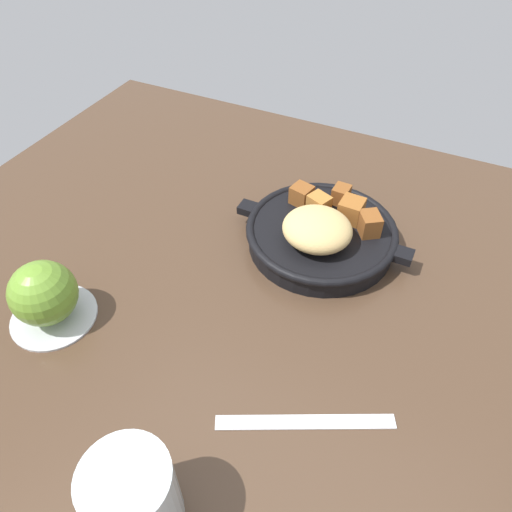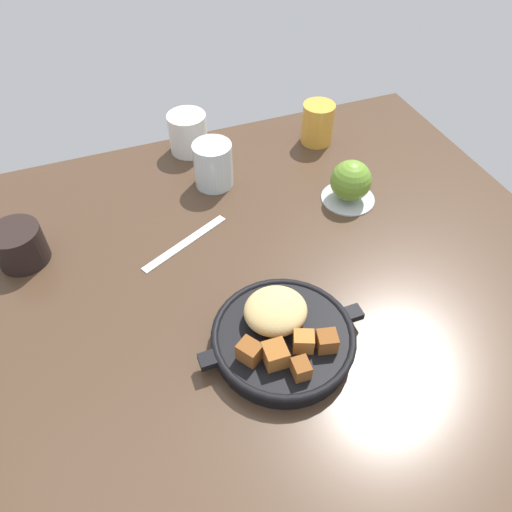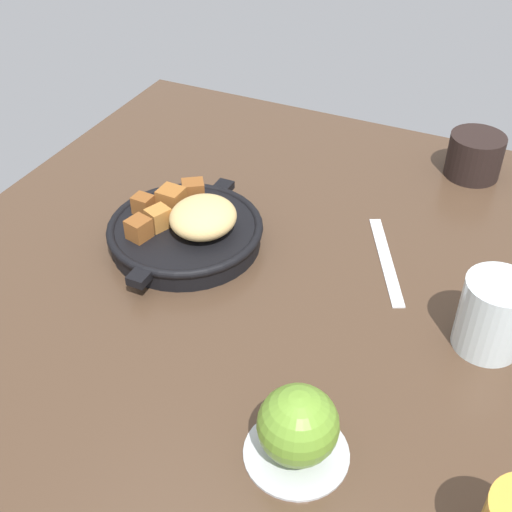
{
  "view_description": "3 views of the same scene",
  "coord_description": "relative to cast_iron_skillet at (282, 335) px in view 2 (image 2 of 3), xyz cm",
  "views": [
    {
      "loc": [
        -18.95,
        35.72,
        47.69
      ],
      "look_at": [
        -0.57,
        -2.77,
        5.35
      ],
      "focal_mm": 33.7,
      "sensor_mm": 36.0,
      "label": 1
    },
    {
      "loc": [
        -23.7,
        -50.31,
        62.8
      ],
      "look_at": [
        -4.53,
        0.19,
        5.41
      ],
      "focal_mm": 34.3,
      "sensor_mm": 36.0,
      "label": 2
    },
    {
      "loc": [
        57.09,
        25.94,
        56.24
      ],
      "look_at": [
        -0.5,
        -0.79,
        5.77
      ],
      "focal_mm": 46.71,
      "sensor_mm": 36.0,
      "label": 3
    }
  ],
  "objects": [
    {
      "name": "ground_plane",
      "position": [
        5.62,
        13.56,
        -3.77
      ],
      "size": [
        102.95,
        92.31,
        2.4
      ],
      "primitive_type": "cube",
      "color": "#473323"
    },
    {
      "name": "cast_iron_skillet",
      "position": [
        0.0,
        0.0,
        0.0
      ],
      "size": [
        25.66,
        21.39,
        7.42
      ],
      "color": "black",
      "rests_on": "ground_plane"
    },
    {
      "name": "saucer_plate",
      "position": [
        25.42,
        26.57,
        -2.27
      ],
      "size": [
        10.55,
        10.55,
        0.6
      ],
      "primitive_type": "cylinder",
      "color": "#B7BABF",
      "rests_on": "ground_plane"
    },
    {
      "name": "red_apple",
      "position": [
        25.42,
        26.57,
        2.01
      ],
      "size": [
        7.95,
        7.95,
        7.95
      ],
      "primitive_type": "sphere",
      "color": "olive",
      "rests_on": "saucer_plate"
    },
    {
      "name": "butter_knife",
      "position": [
        -7.94,
        26.02,
        -2.39
      ],
      "size": [
        17.61,
        9.68,
        0.36
      ],
      "primitive_type": "cube",
      "rotation": [
        0.0,
        0.0,
        0.45
      ],
      "color": "silver",
      "rests_on": "ground_plane"
    },
    {
      "name": "ceramic_mug_white",
      "position": [
        0.67,
        54.0,
        1.73
      ],
      "size": [
        8.26,
        8.26,
        8.6
      ],
      "primitive_type": "cylinder",
      "color": "silver",
      "rests_on": "ground_plane"
    },
    {
      "name": "water_glass_tall",
      "position": [
        2.24,
        40.77,
        2.04
      ],
      "size": [
        7.75,
        7.75,
        9.22
      ],
      "primitive_type": "cylinder",
      "color": "silver",
      "rests_on": "ground_plane"
    },
    {
      "name": "juice_glass_amber",
      "position": [
        28.35,
        47.27,
        1.93
      ],
      "size": [
        7.02,
        7.02,
        8.99
      ],
      "primitive_type": "cylinder",
      "color": "gold",
      "rests_on": "ground_plane"
    },
    {
      "name": "coffee_mug_dark",
      "position": [
        -35.13,
        32.12,
        0.88
      ],
      "size": [
        8.59,
        8.59,
        6.9
      ],
      "primitive_type": "cylinder",
      "color": "black",
      "rests_on": "ground_plane"
    }
  ]
}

